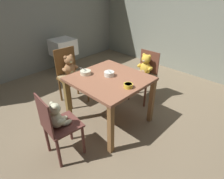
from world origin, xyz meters
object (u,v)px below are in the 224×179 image
at_px(teddy_chair_far_center, 145,71).
at_px(porridge_bowl_white_center, 109,74).
at_px(teddy_chair_near_left, 71,72).
at_px(dining_table, 110,84).
at_px(sink_basin, 64,51).
at_px(teddy_chair_near_front, 57,121).
at_px(porridge_bowl_cream_near_left, 86,72).
at_px(porridge_bowl_yellow_near_right, 128,86).

height_order(teddy_chair_far_center, porridge_bowl_white_center, porridge_bowl_white_center).
bearing_deg(teddy_chair_near_left, dining_table, 7.07).
bearing_deg(sink_basin, teddy_chair_near_left, -27.93).
height_order(dining_table, porridge_bowl_white_center, porridge_bowl_white_center).
relative_size(teddy_chair_near_front, porridge_bowl_cream_near_left, 5.35).
bearing_deg(dining_table, sink_basin, 164.58).
xyz_separation_m(teddy_chair_near_left, porridge_bowl_cream_near_left, (0.58, -0.12, 0.22)).
bearing_deg(porridge_bowl_cream_near_left, teddy_chair_far_center, 73.58).
bearing_deg(porridge_bowl_cream_near_left, porridge_bowl_yellow_near_right, 10.64).
xyz_separation_m(teddy_chair_near_left, porridge_bowl_yellow_near_right, (1.27, 0.01, 0.21)).
height_order(teddy_chair_near_front, sink_basin, teddy_chair_near_front).
bearing_deg(porridge_bowl_yellow_near_right, sink_basin, 166.11).
bearing_deg(porridge_bowl_white_center, teddy_chair_far_center, 88.13).
bearing_deg(dining_table, teddy_chair_near_left, -177.37).
xyz_separation_m(porridge_bowl_yellow_near_right, porridge_bowl_cream_near_left, (-0.69, -0.13, 0.00)).
height_order(dining_table, sink_basin, sink_basin).
height_order(dining_table, teddy_chair_far_center, teddy_chair_far_center).
bearing_deg(teddy_chair_near_front, teddy_chair_near_left, 53.55).
height_order(teddy_chair_far_center, porridge_bowl_cream_near_left, same).
bearing_deg(porridge_bowl_yellow_near_right, porridge_bowl_white_center, 170.30).
xyz_separation_m(teddy_chair_near_front, porridge_bowl_white_center, (-0.09, 0.94, 0.25)).
xyz_separation_m(teddy_chair_far_center, porridge_bowl_yellow_near_right, (0.38, -0.92, 0.21)).
relative_size(teddy_chair_near_front, porridge_bowl_white_center, 6.13).
distance_m(teddy_chair_near_left, porridge_bowl_yellow_near_right, 1.29).
relative_size(teddy_chair_far_center, porridge_bowl_yellow_near_right, 7.51).
xyz_separation_m(dining_table, teddy_chair_far_center, (-0.02, 0.88, -0.08)).
bearing_deg(dining_table, porridge_bowl_white_center, 139.29).
relative_size(dining_table, teddy_chair_near_front, 1.11).
relative_size(porridge_bowl_cream_near_left, sink_basin, 0.21).
height_order(dining_table, teddy_chair_near_left, teddy_chair_near_left).
xyz_separation_m(dining_table, sink_basin, (-2.05, 0.57, -0.13)).
distance_m(teddy_chair_near_front, porridge_bowl_white_center, 0.97).
relative_size(teddy_chair_near_left, sink_basin, 1.20).
bearing_deg(porridge_bowl_yellow_near_right, dining_table, 175.02).
relative_size(teddy_chair_near_front, porridge_bowl_yellow_near_right, 7.49).
distance_m(porridge_bowl_white_center, sink_basin, 2.09).
relative_size(teddy_chair_far_center, teddy_chair_near_left, 0.93).
relative_size(teddy_chair_far_center, sink_basin, 1.12).
distance_m(teddy_chair_far_center, sink_basin, 2.06).
bearing_deg(sink_basin, teddy_chair_near_front, -34.93).
distance_m(dining_table, sink_basin, 2.13).
relative_size(porridge_bowl_yellow_near_right, porridge_bowl_white_center, 0.82).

